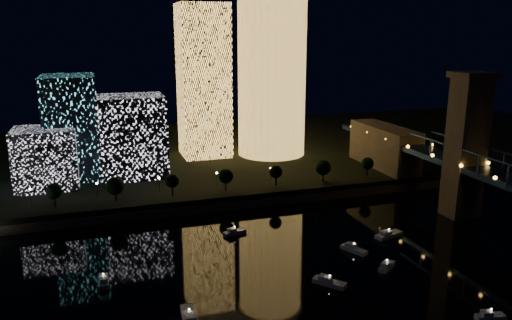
# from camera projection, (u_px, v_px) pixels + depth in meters

# --- Properties ---
(far_bank) EXTENTS (420.00, 160.00, 5.00)m
(far_bank) POSITION_uv_depth(u_px,v_px,m) (210.00, 152.00, 257.56)
(far_bank) COLOR black
(far_bank) RESTS_ON ground
(seawall) EXTENTS (420.00, 6.00, 3.00)m
(seawall) POSITION_uv_depth(u_px,v_px,m) (256.00, 201.00, 185.92)
(seawall) COLOR #6B5E4C
(seawall) RESTS_ON ground
(tower_cylindrical) EXTENTS (34.00, 34.00, 74.47)m
(tower_cylindrical) POSITION_uv_depth(u_px,v_px,m) (272.00, 77.00, 235.34)
(tower_cylindrical) COLOR #F0AF4D
(tower_cylindrical) RESTS_ON far_bank
(tower_rectangular) EXTENTS (22.16, 22.16, 70.52)m
(tower_rectangular) POSITION_uv_depth(u_px,v_px,m) (204.00, 81.00, 233.86)
(tower_rectangular) COLOR #F0AF4D
(tower_rectangular) RESTS_ON far_bank
(midrise_blocks) EXTENTS (98.31, 36.04, 41.21)m
(midrise_blocks) POSITION_uv_depth(u_px,v_px,m) (66.00, 139.00, 197.83)
(midrise_blocks) COLOR white
(midrise_blocks) RESTS_ON far_bank
(motorboats) EXTENTS (119.60, 84.34, 2.78)m
(motorboats) POSITION_uv_depth(u_px,v_px,m) (331.00, 291.00, 122.92)
(motorboats) COLOR silver
(motorboats) RESTS_ON ground
(esplanade_trees) EXTENTS (165.37, 6.37, 8.68)m
(esplanade_trees) POSITION_uv_depth(u_px,v_px,m) (171.00, 181.00, 180.11)
(esplanade_trees) COLOR black
(esplanade_trees) RESTS_ON far_bank
(street_lamps) EXTENTS (132.70, 0.70, 5.65)m
(street_lamps) POSITION_uv_depth(u_px,v_px,m) (159.00, 181.00, 184.97)
(street_lamps) COLOR black
(street_lamps) RESTS_ON far_bank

